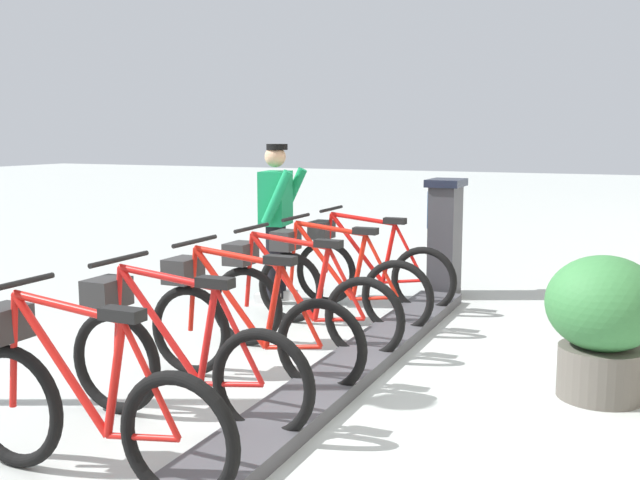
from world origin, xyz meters
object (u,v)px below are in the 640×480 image
object	(u,v)px
bike_docked_0	(367,267)
payment_kiosk	(445,235)
bike_docked_3	(244,324)
bike_docked_4	(175,356)
bike_docked_2	(295,300)
planter_bush	(603,319)
worker_near_rack	(277,217)
bike_docked_5	(79,402)
bike_docked_1	(335,282)

from	to	relation	value
bike_docked_0	payment_kiosk	bearing A→B (deg)	-122.13
bike_docked_0	bike_docked_3	world-z (taller)	same
bike_docked_3	bike_docked_4	world-z (taller)	same
payment_kiosk	bike_docked_2	world-z (taller)	payment_kiosk
bike_docked_3	planter_bush	xyz separation A→B (m)	(-2.34, -0.70, 0.11)
worker_near_rack	payment_kiosk	bearing A→B (deg)	-146.66
bike_docked_0	bike_docked_2	world-z (taller)	same
bike_docked_2	bike_docked_5	xyz separation A→B (m)	(0.00, 2.52, 0.00)
bike_docked_5	planter_bush	xyz separation A→B (m)	(-2.34, -2.38, 0.11)
bike_docked_0	bike_docked_2	bearing A→B (deg)	90.00
bike_docked_2	worker_near_rack	distance (m)	1.91
bike_docked_4	payment_kiosk	bearing A→B (deg)	-97.62
bike_docked_4	bike_docked_1	bearing A→B (deg)	-90.00
bike_docked_4	worker_near_rack	distance (m)	3.44
payment_kiosk	planter_bush	size ratio (longest dim) A/B	1.32
bike_docked_0	worker_near_rack	distance (m)	1.08
bike_docked_5	planter_bush	bearing A→B (deg)	-134.54
worker_near_rack	planter_bush	size ratio (longest dim) A/B	1.71
bike_docked_1	bike_docked_3	world-z (taller)	same
bike_docked_1	bike_docked_4	distance (m)	2.52
bike_docked_3	worker_near_rack	size ratio (longest dim) A/B	1.04
bike_docked_3	bike_docked_2	bearing A→B (deg)	-90.00
bike_docked_3	payment_kiosk	bearing A→B (deg)	-99.45
bike_docked_0	planter_bush	distance (m)	2.97
payment_kiosk	bike_docked_0	size ratio (longest dim) A/B	0.74
planter_bush	worker_near_rack	bearing A→B (deg)	-27.50
bike_docked_1	planter_bush	size ratio (longest dim) A/B	1.77
bike_docked_5	bike_docked_3	bearing A→B (deg)	-90.00
payment_kiosk	bike_docked_0	world-z (taller)	payment_kiosk
bike_docked_3	worker_near_rack	world-z (taller)	worker_near_rack
bike_docked_0	bike_docked_1	bearing A→B (deg)	90.00
bike_docked_5	planter_bush	size ratio (longest dim) A/B	1.77
bike_docked_1	planter_bush	xyz separation A→B (m)	(-2.34, 0.98, 0.11)
payment_kiosk	bike_docked_3	xyz separation A→B (m)	(0.57, 3.43, -0.24)
bike_docked_2	planter_bush	xyz separation A→B (m)	(-2.34, 0.14, 0.11)
payment_kiosk	bike_docked_3	distance (m)	3.49
bike_docked_2	bike_docked_1	bearing A→B (deg)	-90.00
bike_docked_1	bike_docked_4	size ratio (longest dim) A/B	1.00
bike_docked_3	worker_near_rack	xyz separation A→B (m)	(0.97, -2.42, 0.48)
worker_near_rack	planter_bush	distance (m)	3.75
bike_docked_3	bike_docked_4	xyz separation A→B (m)	(0.00, 0.84, 0.00)
payment_kiosk	bike_docked_3	size ratio (longest dim) A/B	0.74
bike_docked_1	bike_docked_4	bearing A→B (deg)	90.00
bike_docked_0	bike_docked_1	size ratio (longest dim) A/B	1.00
bike_docked_0	bike_docked_5	world-z (taller)	same
payment_kiosk	bike_docked_5	bearing A→B (deg)	83.62
bike_docked_2	bike_docked_5	distance (m)	2.52
bike_docked_4	worker_near_rack	bearing A→B (deg)	-73.49
bike_docked_0	bike_docked_1	xyz separation A→B (m)	(0.00, 0.84, 0.00)
planter_bush	bike_docked_5	bearing A→B (deg)	45.46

